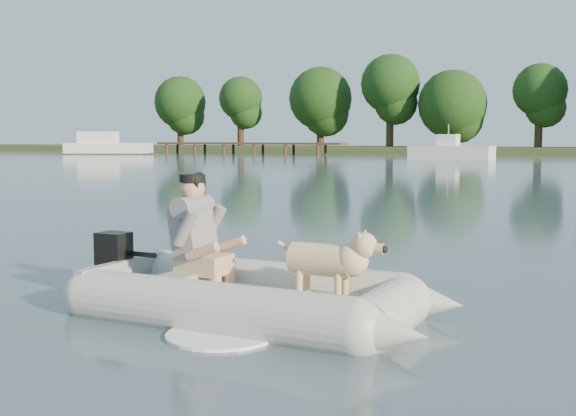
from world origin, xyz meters
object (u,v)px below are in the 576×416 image
at_px(dock, 248,148).
at_px(dog, 322,266).
at_px(cabin_cruiser, 109,143).
at_px(dinghy, 255,253).
at_px(motorboat, 451,142).
at_px(man, 195,228).

relative_size(dock, dog, 21.08).
xyz_separation_m(dock, cabin_cruiser, (-10.79, -5.78, 0.48)).
bearing_deg(dock, dinghy, -62.76).
xyz_separation_m(dinghy, cabin_cruiser, (-37.50, 46.12, 0.46)).
bearing_deg(motorboat, cabin_cruiser, -176.16).
bearing_deg(dock, motorboat, -17.85).
xyz_separation_m(dock, dinghy, (26.72, -51.90, 0.02)).
bearing_deg(dog, dock, 120.36).
bearing_deg(motorboat, dock, 166.75).
xyz_separation_m(dock, man, (26.08, -51.83, 0.19)).
xyz_separation_m(dock, dog, (27.31, -51.88, -0.05)).
bearing_deg(dog, motorboat, 102.67).
xyz_separation_m(dinghy, motorboat, (-7.52, 45.72, 0.61)).
bearing_deg(motorboat, man, -76.83).
bearing_deg(cabin_cruiser, dinghy, -71.78).
bearing_deg(cabin_cruiser, motorboat, -21.66).
bearing_deg(dinghy, dog, 4.57).
distance_m(dog, cabin_cruiser, 59.81).
relative_size(dinghy, man, 4.20).
height_order(dinghy, motorboat, motorboat).
height_order(man, motorboat, motorboat).
height_order(dog, motorboat, motorboat).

